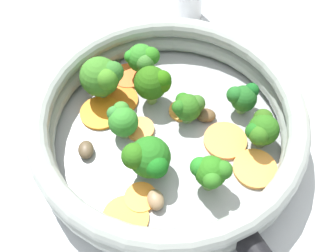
{
  "coord_description": "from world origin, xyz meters",
  "views": [
    {
      "loc": [
        0.03,
        0.24,
        0.38
      ],
      "look_at": [
        0.0,
        0.0,
        0.03
      ],
      "focal_mm": 42.0,
      "sensor_mm": 36.0,
      "label": 1
    }
  ],
  "objects_px": {
    "carrot_slice_1": "(119,100)",
    "carrot_slice_4": "(117,79)",
    "carrot_slice_2": "(125,218)",
    "broccoli_floret_0": "(122,120)",
    "carrot_slice_8": "(255,169)",
    "broccoli_floret_2": "(262,129)",
    "carrot_slice_0": "(141,197)",
    "mushroom_piece_1": "(86,150)",
    "broccoli_floret_7": "(188,107)",
    "broccoli_floret_1": "(143,59)",
    "broccoli_floret_3": "(154,83)",
    "carrot_slice_3": "(140,129)",
    "carrot_slice_6": "(101,113)",
    "broccoli_floret_6": "(211,172)",
    "broccoli_floret_4": "(243,97)",
    "broccoli_floret_8": "(102,77)",
    "carrot_slice_7": "(182,111)",
    "mushroom_piece_0": "(156,200)",
    "carrot_slice_9": "(128,76)",
    "mushroom_piece_2": "(206,115)",
    "broccoli_floret_5": "(148,158)",
    "skillet": "(168,137)",
    "carrot_slice_5": "(225,141)"
  },
  "relations": [
    {
      "from": "carrot_slice_1",
      "to": "carrot_slice_4",
      "type": "height_order",
      "value": "same"
    },
    {
      "from": "carrot_slice_2",
      "to": "broccoli_floret_0",
      "type": "relative_size",
      "value": 1.18
    },
    {
      "from": "carrot_slice_8",
      "to": "broccoli_floret_2",
      "type": "distance_m",
      "value": 0.04
    },
    {
      "from": "carrot_slice_1",
      "to": "carrot_slice_8",
      "type": "xyz_separation_m",
      "value": [
        -0.13,
        0.11,
        0.0
      ]
    },
    {
      "from": "carrot_slice_0",
      "to": "broccoli_floret_0",
      "type": "bearing_deg",
      "value": -83.09
    },
    {
      "from": "mushroom_piece_1",
      "to": "broccoli_floret_7",
      "type": "bearing_deg",
      "value": -165.66
    },
    {
      "from": "carrot_slice_4",
      "to": "broccoli_floret_1",
      "type": "height_order",
      "value": "broccoli_floret_1"
    },
    {
      "from": "carrot_slice_2",
      "to": "broccoli_floret_3",
      "type": "relative_size",
      "value": 0.9
    },
    {
      "from": "carrot_slice_3",
      "to": "carrot_slice_0",
      "type": "bearing_deg",
      "value": 84.43
    },
    {
      "from": "carrot_slice_0",
      "to": "carrot_slice_6",
      "type": "height_order",
      "value": "same"
    },
    {
      "from": "broccoli_floret_6",
      "to": "broccoli_floret_4",
      "type": "bearing_deg",
      "value": -121.84
    },
    {
      "from": "broccoli_floret_4",
      "to": "broccoli_floret_8",
      "type": "xyz_separation_m",
      "value": [
        0.15,
        -0.04,
        0.01
      ]
    },
    {
      "from": "carrot_slice_7",
      "to": "broccoli_floret_8",
      "type": "height_order",
      "value": "broccoli_floret_8"
    },
    {
      "from": "carrot_slice_0",
      "to": "mushroom_piece_0",
      "type": "bearing_deg",
      "value": 154.1
    },
    {
      "from": "carrot_slice_8",
      "to": "broccoli_floret_8",
      "type": "bearing_deg",
      "value": -38.94
    },
    {
      "from": "carrot_slice_3",
      "to": "mushroom_piece_1",
      "type": "bearing_deg",
      "value": 18.8
    },
    {
      "from": "broccoli_floret_7",
      "to": "carrot_slice_7",
      "type": "bearing_deg",
      "value": -67.41
    },
    {
      "from": "broccoli_floret_2",
      "to": "mushroom_piece_0",
      "type": "height_order",
      "value": "broccoli_floret_2"
    },
    {
      "from": "carrot_slice_9",
      "to": "mushroom_piece_2",
      "type": "height_order",
      "value": "mushroom_piece_2"
    },
    {
      "from": "carrot_slice_1",
      "to": "broccoli_floret_0",
      "type": "relative_size",
      "value": 1.14
    },
    {
      "from": "broccoli_floret_1",
      "to": "broccoli_floret_0",
      "type": "bearing_deg",
      "value": 68.83
    },
    {
      "from": "carrot_slice_2",
      "to": "carrot_slice_4",
      "type": "relative_size",
      "value": 1.25
    },
    {
      "from": "carrot_slice_9",
      "to": "broccoli_floret_6",
      "type": "height_order",
      "value": "broccoli_floret_6"
    },
    {
      "from": "carrot_slice_6",
      "to": "broccoli_floret_7",
      "type": "relative_size",
      "value": 1.23
    },
    {
      "from": "broccoli_floret_0",
      "to": "broccoli_floret_2",
      "type": "distance_m",
      "value": 0.15
    },
    {
      "from": "carrot_slice_7",
      "to": "carrot_slice_9",
      "type": "height_order",
      "value": "same"
    },
    {
      "from": "carrot_slice_7",
      "to": "mushroom_piece_0",
      "type": "relative_size",
      "value": 1.37
    },
    {
      "from": "broccoli_floret_5",
      "to": "carrot_slice_7",
      "type": "bearing_deg",
      "value": -122.7
    },
    {
      "from": "skillet",
      "to": "carrot_slice_4",
      "type": "height_order",
      "value": "carrot_slice_4"
    },
    {
      "from": "broccoli_floret_7",
      "to": "broccoli_floret_8",
      "type": "xyz_separation_m",
      "value": [
        0.09,
        -0.04,
        0.01
      ]
    },
    {
      "from": "broccoli_floret_6",
      "to": "mushroom_piece_1",
      "type": "bearing_deg",
      "value": -25.47
    },
    {
      "from": "carrot_slice_5",
      "to": "broccoli_floret_7",
      "type": "xyz_separation_m",
      "value": [
        0.04,
        -0.04,
        0.02
      ]
    },
    {
      "from": "carrot_slice_8",
      "to": "mushroom_piece_0",
      "type": "distance_m",
      "value": 0.11
    },
    {
      "from": "carrot_slice_3",
      "to": "broccoli_floret_7",
      "type": "xyz_separation_m",
      "value": [
        -0.05,
        -0.01,
        0.02
      ]
    },
    {
      "from": "carrot_slice_0",
      "to": "broccoli_floret_5",
      "type": "xyz_separation_m",
      "value": [
        -0.01,
        -0.03,
        0.03
      ]
    },
    {
      "from": "broccoli_floret_2",
      "to": "mushroom_piece_0",
      "type": "bearing_deg",
      "value": 24.7
    },
    {
      "from": "carrot_slice_8",
      "to": "mushroom_piece_0",
      "type": "height_order",
      "value": "mushroom_piece_0"
    },
    {
      "from": "carrot_slice_6",
      "to": "broccoli_floret_5",
      "type": "bearing_deg",
      "value": 119.33
    },
    {
      "from": "carrot_slice_9",
      "to": "broccoli_floret_4",
      "type": "relative_size",
      "value": 1.05
    },
    {
      "from": "carrot_slice_0",
      "to": "carrot_slice_7",
      "type": "height_order",
      "value": "same"
    },
    {
      "from": "broccoli_floret_2",
      "to": "broccoli_floret_7",
      "type": "relative_size",
      "value": 1.07
    },
    {
      "from": "carrot_slice_7",
      "to": "mushroom_piece_0",
      "type": "xyz_separation_m",
      "value": [
        0.04,
        0.11,
        0.01
      ]
    },
    {
      "from": "broccoli_floret_6",
      "to": "broccoli_floret_3",
      "type": "bearing_deg",
      "value": -71.26
    },
    {
      "from": "carrot_slice_1",
      "to": "broccoli_floret_3",
      "type": "relative_size",
      "value": 0.86
    },
    {
      "from": "broccoli_floret_0",
      "to": "carrot_slice_3",
      "type": "bearing_deg",
      "value": 177.41
    },
    {
      "from": "broccoli_floret_1",
      "to": "carrot_slice_6",
      "type": "bearing_deg",
      "value": 42.24
    },
    {
      "from": "carrot_slice_4",
      "to": "carrot_slice_8",
      "type": "xyz_separation_m",
      "value": [
        -0.13,
        0.15,
        0.0
      ]
    },
    {
      "from": "broccoli_floret_5",
      "to": "carrot_slice_3",
      "type": "bearing_deg",
      "value": -85.89
    },
    {
      "from": "carrot_slice_8",
      "to": "broccoli_floret_3",
      "type": "bearing_deg",
      "value": -48.86
    },
    {
      "from": "carrot_slice_4",
      "to": "carrot_slice_6",
      "type": "distance_m",
      "value": 0.05
    }
  ]
}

